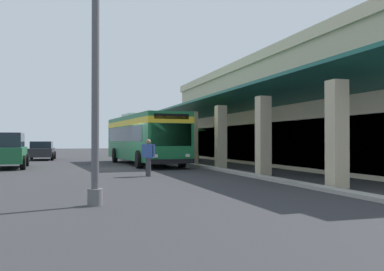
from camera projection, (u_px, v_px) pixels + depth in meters
name	position (u px, v px, depth m)	size (l,w,h in m)	color
ground	(253.00, 166.00, 25.61)	(120.00, 120.00, 0.00)	#2D2D30
curb_strip	(194.00, 164.00, 26.11)	(38.02, 0.50, 0.12)	#9E998E
plaza_building	(327.00, 112.00, 28.98)	(31.99, 15.32, 7.00)	#C6B793
transit_bus	(144.00, 136.00, 27.31)	(11.38, 3.45, 3.34)	#196638
parked_suv_green	(6.00, 150.00, 23.50)	(4.84, 2.28, 1.97)	#195933
parked_sedan_charcoal	(42.00, 150.00, 33.69)	(4.46, 2.13, 1.47)	#232328
pedestrian	(148.00, 156.00, 18.23)	(0.50, 0.51, 1.61)	#38383D
potted_palm	(193.00, 152.00, 31.87)	(1.89, 2.05, 2.47)	brown
lot_light_pole	(96.00, 21.00, 10.08)	(0.60, 0.60, 8.25)	#59595B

